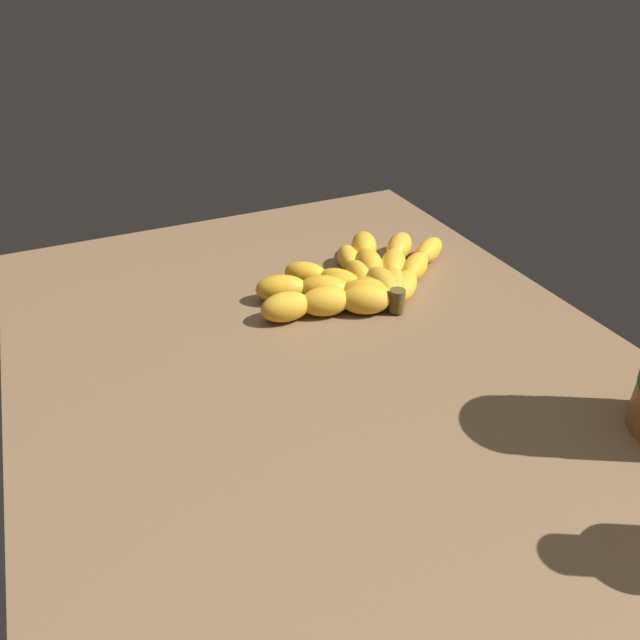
% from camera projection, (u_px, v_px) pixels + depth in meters
% --- Properties ---
extents(ground_plane, '(0.94, 0.68, 0.05)m').
position_uv_depth(ground_plane, '(336.00, 386.00, 0.69)').
color(ground_plane, brown).
extents(banana_bunch, '(0.21, 0.33, 0.04)m').
position_uv_depth(banana_bunch, '(362.00, 278.00, 0.83)').
color(banana_bunch, gold).
rests_on(banana_bunch, ground_plane).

